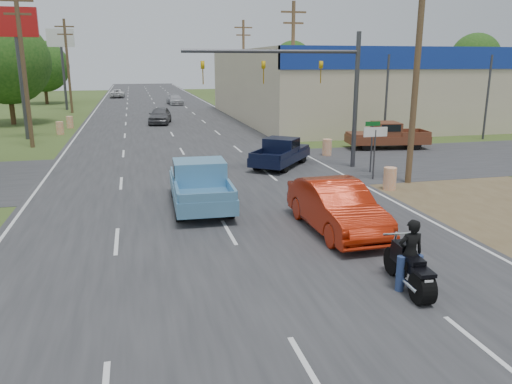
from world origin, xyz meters
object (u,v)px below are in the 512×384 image
object	(u,v)px
rider	(410,257)
red_convertible	(336,207)
navy_pickup	(281,152)
distant_car_silver	(175,100)
distant_car_white	(117,94)
distant_car_grey	(160,115)
motorcycle	(410,271)
brown_pickup	(385,135)
blue_pickup	(200,183)

from	to	relation	value
rider	red_convertible	bearing A→B (deg)	-85.86
navy_pickup	distant_car_silver	size ratio (longest dim) A/B	1.08
navy_pickup	distant_car_white	size ratio (longest dim) A/B	1.01
red_convertible	distant_car_grey	size ratio (longest dim) A/B	1.13
distant_car_silver	motorcycle	bearing A→B (deg)	-93.83
red_convertible	distant_car_grey	world-z (taller)	red_convertible
brown_pickup	distant_car_white	distance (m)	57.33
motorcycle	rider	bearing A→B (deg)	90.00
motorcycle	blue_pickup	bearing A→B (deg)	118.49
navy_pickup	distant_car_silver	distance (m)	42.62
red_convertible	motorcycle	size ratio (longest dim) A/B	2.08
rider	brown_pickup	xyz separation A→B (m)	(9.54, 19.32, -0.00)
red_convertible	navy_pickup	bearing A→B (deg)	81.60
navy_pickup	distant_car_white	distance (m)	59.15
motorcycle	distant_car_silver	distance (m)	58.02
brown_pickup	distant_car_white	size ratio (longest dim) A/B	1.15
motorcycle	brown_pickup	bearing A→B (deg)	67.83
red_convertible	distant_car_silver	xyz separation A→B (m)	(-0.87, 53.34, -0.19)
red_convertible	blue_pickup	distance (m)	5.74
distant_car_grey	distant_car_white	world-z (taller)	distant_car_grey
brown_pickup	distant_car_grey	xyz separation A→B (m)	(-13.55, 17.23, -0.10)
brown_pickup	distant_car_grey	bearing A→B (deg)	46.78
motorcycle	distant_car_silver	xyz separation A→B (m)	(-0.88, 58.01, 0.10)
rider	navy_pickup	xyz separation A→B (m)	(1.29, 15.38, -0.09)
distant_car_silver	blue_pickup	bearing A→B (deg)	-98.32
rider	brown_pickup	size ratio (longest dim) A/B	0.32
rider	distant_car_grey	xyz separation A→B (m)	(-4.01, 36.55, -0.11)
distant_car_silver	distant_car_white	distance (m)	17.56
red_convertible	distant_car_white	xyz separation A→B (m)	(-8.67, 69.08, -0.18)
motorcycle	distant_car_silver	bearing A→B (deg)	94.92
rider	distant_car_grey	bearing A→B (deg)	-79.69
red_convertible	navy_pickup	size ratio (longest dim) A/B	1.06
navy_pickup	distant_car_silver	bearing A→B (deg)	130.67
distant_car_grey	distant_car_white	distance (m)	37.42
navy_pickup	distant_car_silver	xyz separation A→B (m)	(-2.18, 42.56, -0.14)
distant_car_grey	distant_car_white	bearing A→B (deg)	106.68
brown_pickup	distant_car_white	world-z (taller)	brown_pickup
blue_pickup	red_convertible	bearing A→B (deg)	-44.11
distant_car_silver	distant_car_white	bearing A→B (deg)	111.64
distant_car_white	red_convertible	bearing A→B (deg)	98.53
distant_car_grey	rider	bearing A→B (deg)	-74.22
blue_pickup	distant_car_white	xyz separation A→B (m)	(-4.67, 64.95, -0.26)
distant_car_silver	distant_car_white	xyz separation A→B (m)	(-7.79, 15.74, 0.01)
brown_pickup	rider	bearing A→B (deg)	162.31
navy_pickup	distant_car_grey	distance (m)	21.83
brown_pickup	distant_car_silver	size ratio (longest dim) A/B	1.22
distant_car_grey	motorcycle	bearing A→B (deg)	-74.24
distant_car_white	distant_car_grey	bearing A→B (deg)	98.54
blue_pickup	distant_car_grey	distance (m)	27.82
brown_pickup	distant_car_white	xyz separation A→B (m)	(-18.22, 54.36, -0.21)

